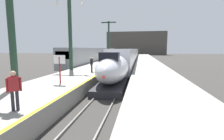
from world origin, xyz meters
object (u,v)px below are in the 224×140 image
Objects in this scene: regional_train_adjacent at (97,55)px; station_column_distant at (109,37)px; station_column_mid at (9,1)px; highspeed_train_main at (131,55)px; passenger_far_waiting at (92,63)px; departure_info_board at (60,63)px; station_column_far at (70,25)px; passenger_mid_platform at (14,88)px.

station_column_distant is (2.20, 4.46, 4.77)m from regional_train_adjacent.
regional_train_adjacent is 30.15m from station_column_mid.
passenger_far_waiting is (-2.84, -30.78, 0.07)m from highspeed_train_main.
station_column_distant reaches higher than highspeed_train_main.
departure_info_board is at bearing -95.27° from passenger_far_waiting.
station_column_mid reaches higher than station_column_far.
station_column_far is 4.19× the size of departure_info_board.
station_column_far is at bearing 103.90° from passenger_mid_platform.
station_column_far reaches higher than departure_info_board.
highspeed_train_main is 2.09× the size of regional_train_adjacent.
station_column_far reaches higher than passenger_far_waiting.
passenger_mid_platform is at bearing -80.77° from regional_train_adjacent.
station_column_mid is at bearing -111.40° from passenger_far_waiting.
departure_info_board is (2.49, -7.73, -3.86)m from station_column_far.
departure_info_board is (-3.41, -37.04, 0.59)m from highspeed_train_main.
station_column_mid is 9.59m from passenger_far_waiting.
regional_train_adjacent is 22.53m from passenger_far_waiting.
regional_train_adjacent reaches higher than passenger_mid_platform.
passenger_far_waiting is at bearing -25.52° from station_column_far.
regional_train_adjacent is 6.89m from station_column_distant.
regional_train_adjacent is 17.26× the size of departure_info_board.
passenger_mid_platform is at bearing -76.10° from station_column_far.
passenger_mid_platform is at bearing -50.07° from station_column_mid.
passenger_mid_platform is at bearing -81.92° from departure_info_board.
station_column_far is 5.26× the size of passenger_mid_platform.
passenger_far_waiting is at bearing -76.49° from regional_train_adjacent.
station_column_mid is at bearing 129.93° from passenger_mid_platform.
regional_train_adjacent is at bearing 103.51° from passenger_far_waiting.
highspeed_train_main is 30.23m from station_column_far.
station_column_mid is 5.54× the size of passenger_mid_platform.
highspeed_train_main is 39.33m from station_column_mid.
passenger_far_waiting is at bearing -95.26° from highspeed_train_main.
passenger_far_waiting is (3.06, -1.46, -4.38)m from station_column_far.
station_column_distant is at bearing -143.23° from highspeed_train_main.
passenger_far_waiting is at bearing 90.96° from passenger_mid_platform.
highspeed_train_main is 8.17× the size of station_column_mid.
station_column_distant is at bearing 63.76° from regional_train_adjacent.
station_column_distant is 5.80× the size of passenger_mid_platform.
highspeed_train_main reaches higher than departure_info_board.
station_column_distant is at bearing 90.00° from station_column_mid.
regional_train_adjacent is at bearing 94.23° from station_column_mid.
station_column_far reaches higher than highspeed_train_main.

